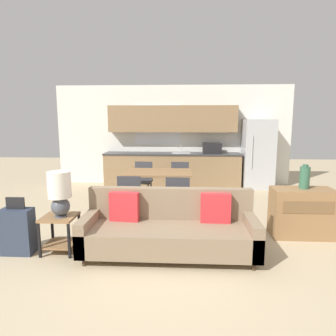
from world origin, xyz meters
TOP-DOWN VIEW (x-y plane):
  - ground_plane at (0.00, 0.00)m, footprint 20.00×20.00m
  - wall_back at (-0.01, 4.63)m, footprint 6.40×0.07m
  - kitchen_counter at (0.02, 4.33)m, footprint 3.63×0.65m
  - refrigerator at (2.24, 4.24)m, footprint 0.77×0.72m
  - dining_table at (-0.19, 2.13)m, footprint 1.31×0.85m
  - couch at (0.13, 0.17)m, footprint 2.27×0.80m
  - side_table at (-1.36, 0.14)m, footprint 0.44×0.44m
  - table_lamp at (-1.32, 0.12)m, footprint 0.30×0.30m
  - credenza at (2.13, 0.88)m, footprint 0.91×0.46m
  - vase at (2.15, 0.91)m, footprint 0.15×0.15m
  - dining_chair_near_right at (0.22, 1.31)m, footprint 0.44×0.44m
  - dining_chair_near_left at (-0.61, 1.37)m, footprint 0.42×0.42m
  - dining_chair_far_right at (0.23, 2.87)m, footprint 0.43×0.43m
  - dining_chair_far_left at (-0.61, 2.88)m, footprint 0.45×0.45m
  - suitcase at (-1.90, 0.04)m, footprint 0.41×0.22m

SIDE VIEW (x-z plane):
  - ground_plane at x=0.00m, z-range 0.00..0.00m
  - suitcase at x=-1.90m, z-range -0.07..0.71m
  - couch at x=0.13m, z-range -0.09..0.76m
  - side_table at x=-1.36m, z-range 0.08..0.59m
  - credenza at x=2.13m, z-range 0.00..0.75m
  - dining_chair_near_right at x=0.22m, z-range 0.05..0.90m
  - dining_chair_near_left at x=-0.61m, z-range 0.05..0.90m
  - dining_chair_far_right at x=0.23m, z-range 0.05..0.90m
  - dining_chair_far_left at x=-0.61m, z-range 0.05..0.90m
  - dining_table at x=-0.19m, z-range 0.31..1.09m
  - kitchen_counter at x=0.02m, z-range -0.23..1.92m
  - table_lamp at x=-1.32m, z-range 0.54..1.15m
  - refrigerator at x=2.24m, z-range 0.00..1.79m
  - vase at x=2.15m, z-range 0.74..1.11m
  - wall_back at x=-0.01m, z-range 0.00..2.70m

